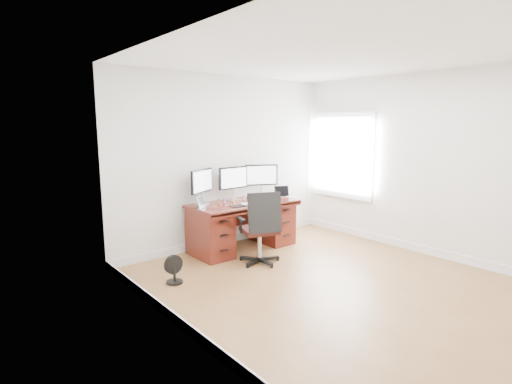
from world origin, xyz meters
TOP-DOWN VIEW (x-y plane):
  - ground at (0.00, 0.00)m, footprint 4.50×4.50m
  - back_wall at (0.00, 2.25)m, footprint 4.00×0.10m
  - right_wall at (2.00, 0.11)m, footprint 0.10×4.50m
  - desk at (0.00, 1.83)m, footprint 1.70×0.80m
  - office_chair at (-0.23, 1.12)m, footprint 0.72×0.72m
  - floor_fan at (-1.50, 1.25)m, footprint 0.24×0.21m
  - monitor_left at (-0.58, 2.07)m, footprint 0.51×0.28m
  - monitor_center at (0.00, 2.07)m, footprint 0.55×0.15m
  - monitor_right at (0.58, 2.07)m, footprint 0.50×0.29m
  - tablet_left at (-0.79, 1.75)m, footprint 0.24×0.19m
  - tablet_right at (0.76, 1.75)m, footprint 0.25×0.17m
  - keyboard at (0.02, 1.64)m, footprint 0.33×0.21m
  - trackpad at (0.29, 1.59)m, footprint 0.17×0.17m
  - drawing_tablet at (-0.26, 1.61)m, footprint 0.23×0.16m
  - phone at (0.00, 1.77)m, footprint 0.15×0.10m
  - figurine_brown at (-0.36, 1.95)m, footprint 0.04×0.04m
  - figurine_purple at (-0.26, 1.95)m, footprint 0.04×0.04m
  - figurine_yellow at (-0.09, 1.95)m, footprint 0.04×0.04m
  - figurine_pink at (0.13, 1.95)m, footprint 0.04×0.04m
  - figurine_orange at (0.21, 1.95)m, footprint 0.04×0.04m
  - figurine_blue at (0.34, 1.95)m, footprint 0.04×0.04m

SIDE VIEW (x-z plane):
  - ground at x=0.00m, z-range 0.00..0.00m
  - floor_fan at x=-1.50m, z-range -0.01..0.35m
  - office_chair at x=-0.23m, z-range -0.18..0.86m
  - desk at x=0.00m, z-range 0.03..0.78m
  - trackpad at x=0.29m, z-range 0.75..0.76m
  - drawing_tablet at x=-0.26m, z-range 0.75..0.76m
  - phone at x=0.00m, z-range 0.75..0.76m
  - keyboard at x=0.02m, z-range 0.75..0.76m
  - figurine_brown at x=-0.36m, z-range 0.75..0.84m
  - figurine_purple at x=-0.26m, z-range 0.75..0.84m
  - figurine_yellow at x=-0.09m, z-range 0.75..0.84m
  - figurine_pink at x=0.13m, z-range 0.75..0.84m
  - figurine_orange at x=0.21m, z-range 0.75..0.84m
  - figurine_blue at x=0.34m, z-range 0.75..0.84m
  - tablet_left at x=-0.79m, z-range 0.74..0.93m
  - tablet_right at x=0.76m, z-range 0.74..0.93m
  - monitor_left at x=-0.58m, z-range 0.82..1.35m
  - monitor_center at x=0.00m, z-range 0.82..1.35m
  - monitor_right at x=0.58m, z-range 0.82..1.35m
  - back_wall at x=0.00m, z-range 0.00..2.70m
  - right_wall at x=2.00m, z-range 0.00..2.70m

